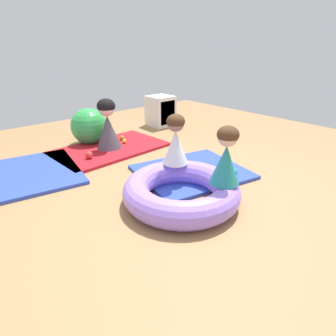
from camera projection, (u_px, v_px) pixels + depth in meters
name	position (u px, v px, depth m)	size (l,w,h in m)	color
ground_plane	(179.00, 200.00, 2.84)	(8.00, 8.00, 0.00)	#9E7549
gym_mat_center_rear	(192.00, 172.00, 3.42)	(1.24, 1.05, 0.04)	#2D47B7
gym_mat_front	(110.00, 149.00, 4.19)	(1.62, 0.98, 0.04)	#B21923
inflatable_cushion	(181.00, 191.00, 2.75)	(1.15, 1.15, 0.26)	#9975EA
child_in_teal	(226.00, 156.00, 2.52)	(0.30, 0.30, 0.54)	teal
child_in_white	(176.00, 140.00, 2.96)	(0.39, 0.39, 0.54)	white
adult_seated	(108.00, 125.00, 4.04)	(0.40, 0.40, 0.72)	#4C4751
play_ball_red	(89.00, 155.00, 3.76)	(0.10, 0.10, 0.10)	red
play_ball_teal	(234.00, 172.00, 3.27)	(0.09, 0.09, 0.09)	teal
play_ball_orange	(122.00, 138.00, 4.50)	(0.07, 0.07, 0.07)	orange
play_ball_yellow	(124.00, 141.00, 4.35)	(0.06, 0.06, 0.06)	yellow
exercise_ball_large	(89.00, 126.00, 4.36)	(0.56, 0.56, 0.56)	green
storage_cube	(161.00, 111.00, 5.36)	(0.44, 0.44, 0.56)	white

